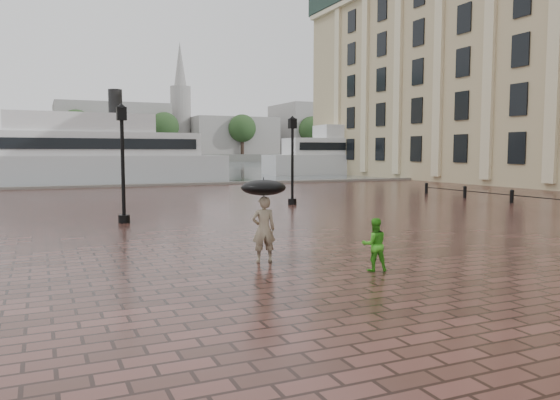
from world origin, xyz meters
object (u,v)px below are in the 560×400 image
object	(u,v)px
child_pedestrian	(374,245)
ferry_near	(81,155)
street_lamps	(129,160)
adult_pedestrian	(264,229)
ferry_far	(364,154)

from	to	relation	value
child_pedestrian	ferry_near	size ratio (longest dim) A/B	0.05
street_lamps	child_pedestrian	size ratio (longest dim) A/B	12.70
child_pedestrian	ferry_near	bearing A→B (deg)	-68.61
street_lamps	ferry_near	size ratio (longest dim) A/B	0.62
adult_pedestrian	child_pedestrian	distance (m)	2.76
child_pedestrian	ferry_near	distance (m)	39.83
child_pedestrian	ferry_near	xyz separation A→B (m)	(-3.62, 39.62, 1.85)
child_pedestrian	ferry_far	distance (m)	56.04
street_lamps	ferry_far	bearing A→B (deg)	43.32
street_lamps	ferry_far	size ratio (longest dim) A/B	0.62
ferry_near	ferry_far	xyz separation A→B (m)	(33.47, 7.77, -0.03)
child_pedestrian	ferry_far	world-z (taller)	ferry_far
adult_pedestrian	child_pedestrian	size ratio (longest dim) A/B	1.34
street_lamps	adult_pedestrian	size ratio (longest dim) A/B	9.47
ferry_near	ferry_far	bearing A→B (deg)	11.03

